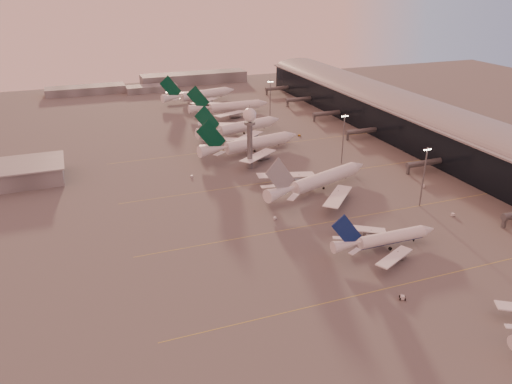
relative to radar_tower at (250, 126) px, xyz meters
name	(u,v)px	position (x,y,z in m)	size (l,w,h in m)	color
ground	(380,314)	(-5.00, -120.00, -20.95)	(700.00, 700.00, 0.00)	#595656
taxiway_markings	(365,214)	(25.00, -64.00, -20.94)	(180.00, 185.25, 0.02)	gold
terminal	(439,131)	(102.88, -9.91, -10.43)	(57.00, 362.00, 23.04)	black
radar_tower	(250,126)	(0.00, 0.00, 0.00)	(6.40, 6.40, 31.10)	slate
mast_b	(424,174)	(50.00, -65.00, -7.21)	(3.60, 0.56, 25.00)	slate
mast_c	(343,137)	(45.00, -10.00, -7.21)	(3.60, 0.56, 25.00)	slate
mast_d	(270,98)	(43.00, 80.00, -7.21)	(3.60, 0.56, 25.00)	slate
distant_horizon	(164,82)	(-2.38, 205.14, -17.06)	(165.00, 37.50, 9.00)	slate
narrowbody_mid	(385,240)	(16.44, -89.56, -17.69)	(41.15, 32.90, 16.09)	white
widebody_white	(319,183)	(18.43, -36.98, -17.28)	(57.73, 45.47, 21.18)	white
greentail_a	(251,146)	(7.83, 20.13, -17.07)	(59.85, 47.86, 21.98)	white
greentail_b	(241,129)	(13.20, 52.27, -17.19)	(57.18, 45.55, 21.29)	white
greentail_c	(230,108)	(22.37, 101.30, -17.28)	(57.28, 46.23, 20.80)	white
greentail_d	(200,97)	(12.35, 141.92, -17.05)	(59.58, 47.54, 22.06)	white
gsv_tug_mid	(402,298)	(4.93, -116.25, -20.37)	(4.57, 4.00, 1.12)	silver
gsv_truck_b	(454,213)	(56.52, -77.47, -19.70)	(6.12, 2.46, 2.44)	silver
gsv_truck_c	(276,217)	(-9.60, -55.60, -19.89)	(5.47, 3.45, 2.08)	silver
gsv_catering_b	(424,182)	(63.85, -49.75, -18.60)	(6.24, 4.16, 4.71)	silver
gsv_tug_far	(307,185)	(16.18, -29.66, -20.51)	(3.41, 3.38, 0.86)	silver
gsv_truck_d	(192,175)	(-29.46, -1.63, -19.93)	(2.18, 5.10, 2.01)	silver
gsv_tug_hangar	(299,135)	(44.71, 38.74, -20.49)	(3.33, 2.22, 0.90)	orange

